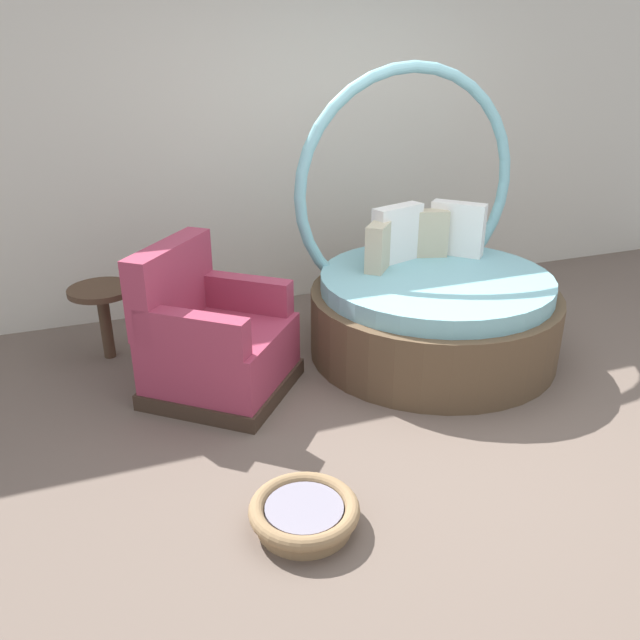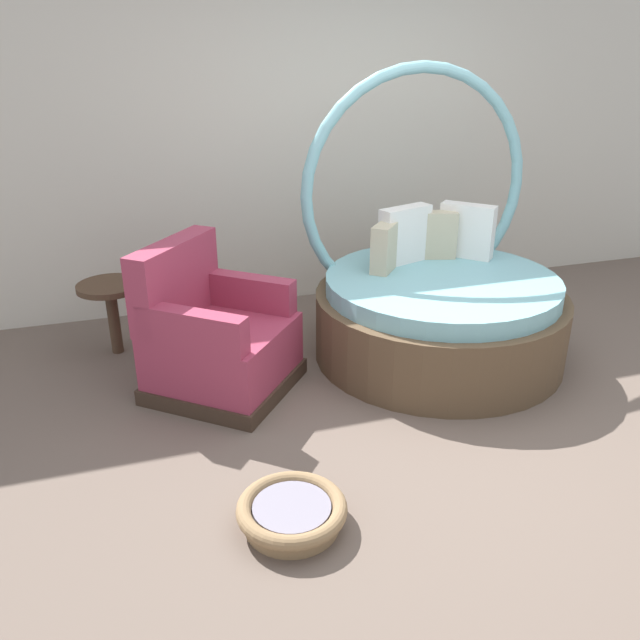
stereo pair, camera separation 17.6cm
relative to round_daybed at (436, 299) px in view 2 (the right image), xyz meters
The scene contains 6 objects.
ground_plane 1.13m from the round_daybed, 114.21° to the right, with size 8.00×8.00×0.02m, color #66564C.
back_wall 1.72m from the round_daybed, 107.40° to the left, with size 8.00×0.12×2.64m, color beige.
round_daybed is the anchor object (origin of this frame).
red_armchair 1.56m from the round_daybed, behind, with size 1.12×1.12×0.94m.
pet_basket 2.07m from the round_daybed, 134.78° to the right, with size 0.51×0.51×0.13m.
side_table 2.26m from the round_daybed, 162.97° to the left, with size 0.44×0.44×0.52m.
Camera 2 is at (-1.58, -2.74, 2.05)m, focal length 35.90 mm.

